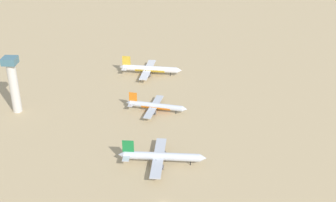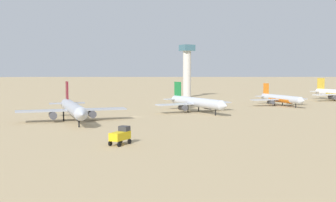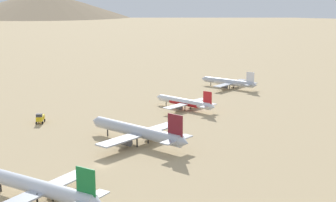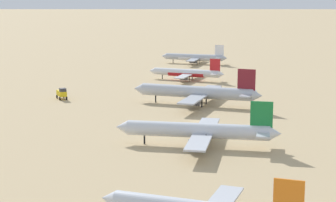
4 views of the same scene
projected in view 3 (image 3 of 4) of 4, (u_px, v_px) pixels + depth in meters
The scene contains 7 objects.
ground_plane at pixel (102, 166), 137.17m from camera, with size 1800.00×1800.00×0.00m, color tan.
parked_jet_0 at pixel (229, 82), 249.48m from camera, with size 32.86×26.81×9.48m.
parked_jet_1 at pixel (185, 102), 203.77m from camera, with size 31.38×25.70×9.10m.
parked_jet_2 at pixel (138, 132), 156.42m from camera, with size 42.07×34.41×12.17m.
parked_jet_3 at pixel (39, 188), 111.91m from camera, with size 38.97×31.58×11.26m.
service_truck at pixel (40, 118), 182.10m from camera, with size 4.99×5.68×3.90m.
desert_hill_0 at pixel (47, 2), 1050.20m from camera, with size 383.64×383.64×62.23m, color #8C775B.
Camera 3 is at (-81.82, 102.86, 47.02)m, focal length 52.45 mm.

